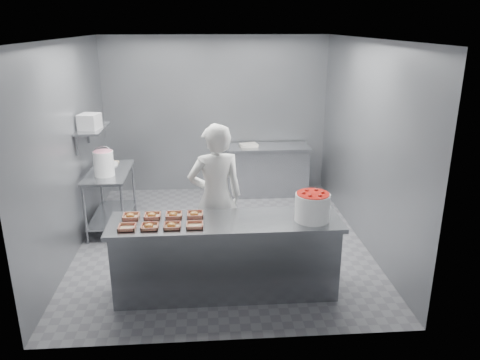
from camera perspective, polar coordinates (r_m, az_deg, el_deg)
The scene contains 24 objects.
floor at distance 6.83m, azimuth -2.22°, elevation -7.34°, with size 4.50×4.50×0.00m, color #4C4C51.
ceiling at distance 6.15m, azimuth -2.55°, elevation 16.83°, with size 4.50×4.50×0.00m, color white.
wall_back at distance 8.54m, azimuth -2.93°, elevation 7.88°, with size 4.00×0.04×2.80m, color slate.
wall_left at distance 6.59m, azimuth -20.05°, elevation 3.52°, with size 0.04×4.50×2.80m, color slate.
wall_right at distance 6.71m, azimuth 14.99°, elevation 4.29°, with size 0.04×4.50×2.80m, color slate.
service_counter at distance 5.43m, azimuth -1.72°, elevation -9.27°, with size 2.60×0.70×0.90m.
prep_table at distance 7.30m, azimuth -15.52°, elevation -1.25°, with size 0.60×1.20×0.90m.
back_counter at distance 8.50m, azimuth 3.32°, elevation 1.24°, with size 1.50×0.60×0.90m.
wall_shelf at distance 7.08m, azimuth -17.54°, elevation 6.02°, with size 0.35×0.90×0.03m, color slate.
tray_0 at distance 5.16m, azimuth -13.61°, elevation -5.62°, with size 0.19×0.18×0.04m.
tray_1 at distance 5.12m, azimuth -10.98°, elevation -5.56°, with size 0.19×0.18×0.06m.
tray_2 at distance 5.10m, azimuth -8.29°, elevation -5.52°, with size 0.19×0.18×0.06m.
tray_3 at distance 5.09m, azimuth -5.54°, elevation -5.50°, with size 0.19×0.18×0.04m.
tray_4 at distance 5.42m, azimuth -13.17°, elevation -4.30°, with size 0.19×0.18×0.06m.
tray_5 at distance 5.39m, azimuth -10.65°, elevation -4.27°, with size 0.19×0.18×0.06m.
tray_6 at distance 5.37m, azimuth -8.09°, elevation -4.22°, with size 0.19×0.18×0.06m.
tray_7 at distance 5.36m, azimuth -5.53°, elevation -4.17°, with size 0.19×0.18×0.06m.
worker at distance 5.77m, azimuth -2.98°, elevation -2.23°, with size 0.68×0.45×1.88m, color silver.
strawberry_tub at distance 5.23m, azimuth 8.82°, elevation -3.15°, with size 0.39×0.39×0.32m.
glaze_bucket at distance 6.96m, azimuth -16.28°, elevation 2.03°, with size 0.30×0.28×0.44m.
bucket_lid at distance 7.53m, azimuth -15.90°, elevation 1.88°, with size 0.33×0.33×0.03m, color white.
rag at distance 7.62m, azimuth -15.26°, elevation 2.12°, with size 0.15×0.13×0.02m, color #CCB28C.
appliance at distance 6.94m, azimuth -17.86°, elevation 6.79°, with size 0.25×0.29×0.22m, color gray.
paper_stack at distance 8.34m, azimuth 1.07°, elevation 4.28°, with size 0.30×0.22×0.05m, color silver.
Camera 1 is at (-0.20, -6.14, 2.99)m, focal length 35.00 mm.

